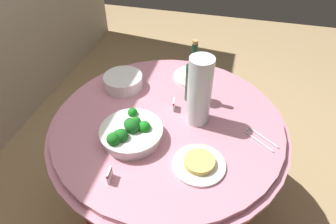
{
  "coord_description": "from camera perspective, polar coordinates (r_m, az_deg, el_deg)",
  "views": [
    {
      "loc": [
        -1.01,
        -0.26,
        1.71
      ],
      "look_at": [
        0.0,
        0.0,
        0.79
      ],
      "focal_mm": 31.44,
      "sensor_mm": 36.0,
      "label": 1
    }
  ],
  "objects": [
    {
      "name": "ground_plane",
      "position": [
        2.0,
        0.0,
        -17.21
      ],
      "size": [
        6.0,
        6.0,
        0.0
      ],
      "primitive_type": "plane",
      "color": "tan"
    },
    {
      "name": "buffet_table",
      "position": [
        1.69,
        0.0,
        -10.59
      ],
      "size": [
        1.16,
        1.16,
        0.74
      ],
      "color": "maroon",
      "rests_on": "ground_plane"
    },
    {
      "name": "broccoli_bowl",
      "position": [
        1.31,
        -7.16,
        -3.9
      ],
      "size": [
        0.28,
        0.28,
        0.11
      ],
      "color": "white",
      "rests_on": "buffet_table"
    },
    {
      "name": "plate_stack",
      "position": [
        1.62,
        -8.67,
        5.88
      ],
      "size": [
        0.21,
        0.21,
        0.07
      ],
      "color": "white",
      "rests_on": "buffet_table"
    },
    {
      "name": "wine_bottle",
      "position": [
        1.47,
        4.84,
        6.54
      ],
      "size": [
        0.07,
        0.07,
        0.34
      ],
      "color": "#133922",
      "rests_on": "buffet_table"
    },
    {
      "name": "decorative_fruit_vase",
      "position": [
        1.32,
        6.09,
        3.65
      ],
      "size": [
        0.11,
        0.11,
        0.34
      ],
      "color": "silver",
      "rests_on": "buffet_table"
    },
    {
      "name": "serving_tongs",
      "position": [
        1.39,
        17.34,
        -4.91
      ],
      "size": [
        0.13,
        0.15,
        0.01
      ],
      "color": "silver",
      "rests_on": "buffet_table"
    },
    {
      "name": "food_plate_noodles",
      "position": [
        1.23,
        6.06,
        -9.89
      ],
      "size": [
        0.22,
        0.22,
        0.04
      ],
      "color": "white",
      "rests_on": "buffet_table"
    },
    {
      "name": "food_plate_rice",
      "position": [
        1.7,
        4.87,
        7.06
      ],
      "size": [
        0.22,
        0.22,
        0.03
      ],
      "color": "white",
      "rests_on": "buffet_table"
    },
    {
      "name": "label_placard_front",
      "position": [
        1.19,
        -11.26,
        -11.85
      ],
      "size": [
        0.05,
        0.01,
        0.05
      ],
      "color": "white",
      "rests_on": "buffet_table"
    },
    {
      "name": "label_placard_mid",
      "position": [
        1.46,
        1.13,
        1.57
      ],
      "size": [
        0.05,
        0.02,
        0.05
      ],
      "color": "white",
      "rests_on": "buffet_table"
    }
  ]
}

